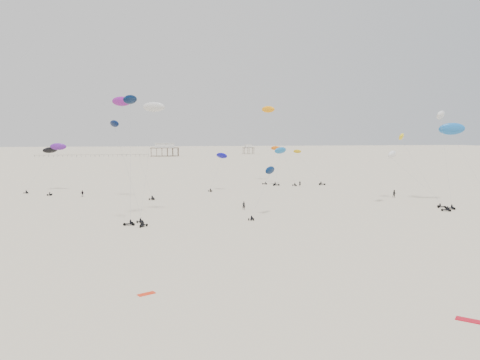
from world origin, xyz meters
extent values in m
plane|color=beige|center=(0.00, 200.00, 0.00)|extent=(900.00, 900.00, 0.00)
cube|color=brown|center=(-10.00, 350.00, 6.15)|extent=(21.00, 13.00, 0.30)
cube|color=silver|center=(-10.00, 350.00, 7.90)|extent=(14.00, 8.40, 3.20)
cube|color=#B2B2AD|center=(-10.00, 350.00, 9.65)|extent=(15.00, 9.00, 0.30)
cube|color=brown|center=(60.00, 380.00, 5.15)|extent=(9.00, 7.00, 0.30)
cube|color=silver|center=(60.00, 380.00, 6.50)|extent=(5.60, 4.20, 2.40)
cube|color=#B2B2AD|center=(60.00, 380.00, 7.85)|extent=(6.00, 4.50, 0.30)
cube|color=black|center=(-62.00, 350.00, 1.45)|extent=(80.00, 0.10, 0.10)
cylinder|color=gray|center=(0.20, 127.36, 5.00)|extent=(0.03, 0.03, 9.67)
ellipsoid|color=#0E0B9B|center=(1.97, 128.41, 10.15)|extent=(4.07, 4.61, 2.12)
cylinder|color=gray|center=(3.30, 83.24, 4.53)|extent=(0.03, 0.03, 10.01)
ellipsoid|color=#051C44|center=(5.58, 85.35, 9.11)|extent=(3.32, 3.60, 1.78)
cylinder|color=gray|center=(20.56, 145.08, 5.81)|extent=(0.03, 0.03, 12.37)
ellipsoid|color=orange|center=(22.97, 147.39, 11.63)|extent=(3.68, 2.73, 1.71)
cylinder|color=gray|center=(-21.54, 80.11, 9.14)|extent=(0.03, 0.03, 17.96)
ellipsoid|color=#041136|center=(-23.88, 82.08, 18.11)|extent=(2.51, 3.12, 1.47)
cylinder|color=gray|center=(-18.26, 86.14, 10.72)|extent=(0.03, 0.03, 22.15)
ellipsoid|color=silver|center=(-16.92, 90.53, 21.62)|extent=(4.95, 3.45, 2.29)
cylinder|color=gray|center=(-44.28, 130.89, 6.28)|extent=(0.03, 0.03, 15.18)
ellipsoid|color=#591A8F|center=(-44.03, 135.97, 12.75)|extent=(4.83, 2.35, 2.28)
cylinder|color=gray|center=(23.73, 143.63, 12.19)|extent=(0.03, 0.03, 27.70)
ellipsoid|color=orange|center=(21.04, 150.82, 24.65)|extent=(4.87, 5.04, 2.53)
cylinder|color=gray|center=(44.04, 94.97, 7.82)|extent=(0.03, 0.03, 19.64)
ellipsoid|color=yellow|center=(42.72, 101.60, 15.67)|extent=(3.55, 4.23, 2.00)
cylinder|color=gray|center=(-49.30, 134.67, 5.75)|extent=(0.03, 0.03, 13.10)
ellipsoid|color=black|center=(-46.64, 137.80, 11.70)|extent=(4.88, 4.82, 2.31)
cylinder|color=gray|center=(40.51, 89.93, 5.71)|extent=(0.03, 0.03, 16.90)
ellipsoid|color=white|center=(37.32, 95.95, 11.52)|extent=(4.43, 4.45, 2.26)
cylinder|color=gray|center=(-21.38, 82.83, 11.32)|extent=(0.03, 0.03, 22.00)
ellipsoid|color=#041637|center=(-21.22, 85.78, 22.67)|extent=(3.65, 4.45, 2.08)
cylinder|color=gray|center=(33.09, 142.73, 5.39)|extent=(0.03, 0.03, 14.75)
ellipsoid|color=gold|center=(30.56, 147.91, 10.49)|extent=(2.81, 2.44, 1.36)
cylinder|color=gray|center=(48.05, 91.41, 10.31)|extent=(0.03, 0.03, 22.38)
ellipsoid|color=silver|center=(50.00, 96.88, 20.78)|extent=(5.04, 4.95, 2.52)
cylinder|color=gray|center=(21.59, 139.18, 5.46)|extent=(0.03, 0.03, 9.68)
ellipsoid|color=#186CB6|center=(22.51, 139.99, 11.12)|extent=(5.77, 5.03, 2.70)
cylinder|color=gray|center=(53.60, 89.97, 8.46)|extent=(0.03, 0.03, 19.89)
ellipsoid|color=blue|center=(52.46, 95.98, 17.50)|extent=(6.82, 2.95, 3.31)
cylinder|color=gray|center=(-21.18, 113.04, 11.98)|extent=(0.03, 0.03, 23.53)
ellipsoid|color=#7C1884|center=(-24.66, 113.58, 24.20)|extent=(5.85, 4.84, 2.76)
imported|color=black|center=(1.86, 93.73, 0.00)|extent=(0.83, 0.63, 2.07)
imported|color=black|center=(43.71, 105.93, 0.00)|extent=(1.27, 0.98, 2.30)
imported|color=black|center=(-35.71, 121.63, 0.00)|extent=(1.28, 0.85, 2.00)
imported|color=black|center=(27.70, 135.52, 0.00)|extent=(0.88, 0.83, 2.00)
cube|color=#B80B1C|center=(9.94, 30.57, 0.00)|extent=(2.22, 2.16, 0.08)
cube|color=red|center=(-17.89, 42.53, 0.00)|extent=(1.92, 1.45, 0.07)
camera|label=1|loc=(-16.73, -4.55, 16.17)|focal=35.00mm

